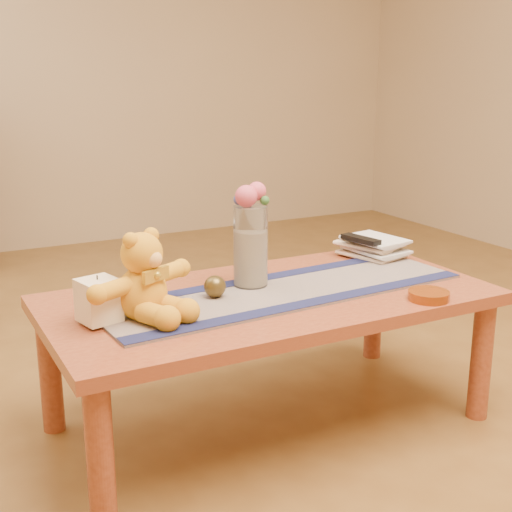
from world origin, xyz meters
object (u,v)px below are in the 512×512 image
bronze_ball (215,286)px  book_bottom (358,258)px  pillar_candle (99,300)px  teddy_bear (141,276)px  glass_vase (251,246)px  amber_dish (429,295)px  tv_remote (361,239)px

bronze_ball → book_bottom: (0.65, 0.15, -0.03)m
pillar_candle → bronze_ball: 0.37m
teddy_bear → pillar_candle: size_ratio=2.89×
glass_vase → amber_dish: (0.42, -0.37, -0.12)m
bronze_ball → amber_dish: bearing=-28.2°
bronze_ball → glass_vase: bearing=21.0°
glass_vase → tv_remote: (0.50, 0.09, -0.05)m
bronze_ball → book_bottom: bronze_ball is taller
book_bottom → glass_vase: bearing=176.1°
book_bottom → pillar_candle: bearing=175.9°
glass_vase → pillar_candle: bearing=-169.5°
teddy_bear → book_bottom: (0.90, 0.21, -0.11)m
pillar_candle → tv_remote: bearing=10.1°
bronze_ball → teddy_bear: bearing=-168.2°
teddy_bear → bronze_ball: size_ratio=5.09×
teddy_bear → bronze_ball: (0.25, 0.05, -0.08)m
pillar_candle → amber_dish: size_ratio=0.95×
amber_dish → bronze_ball: bearing=151.8°
teddy_bear → amber_dish: bearing=-42.0°
book_bottom → amber_dish: amber_dish is taller
pillar_candle → amber_dish: 0.99m
pillar_candle → glass_vase: (0.52, 0.10, 0.07)m
teddy_bear → pillar_candle: bearing=149.0°
teddy_bear → amber_dish: teddy_bear is taller
teddy_bear → bronze_ball: bearing=-12.9°
pillar_candle → tv_remote: (1.02, 0.18, 0.02)m
teddy_bear → glass_vase: size_ratio=1.33×
book_bottom → tv_remote: (0.00, -0.01, 0.07)m
pillar_candle → bronze_ball: (0.37, 0.04, -0.03)m
tv_remote → glass_vase: bearing=178.0°
teddy_bear → glass_vase: glass_vase is taller
amber_dish → tv_remote: bearing=80.8°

